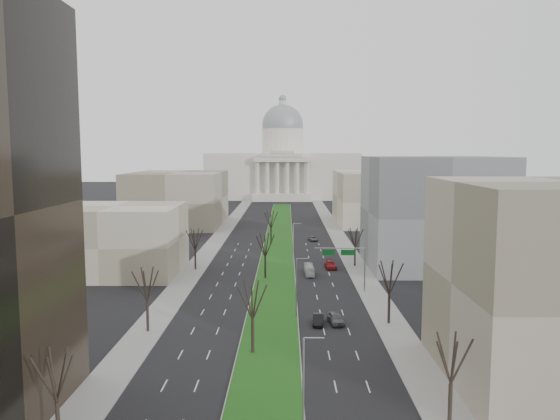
# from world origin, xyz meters

# --- Properties ---
(ground) EXTENTS (600.00, 600.00, 0.00)m
(ground) POSITION_xyz_m (0.00, 120.00, 0.00)
(ground) COLOR black
(ground) RESTS_ON ground
(median) EXTENTS (8.00, 222.03, 0.20)m
(median) POSITION_xyz_m (0.00, 118.99, 0.10)
(median) COLOR #999993
(median) RESTS_ON ground
(sidewalk_left) EXTENTS (5.00, 330.00, 0.15)m
(sidewalk_left) POSITION_xyz_m (-17.50, 95.00, 0.07)
(sidewalk_left) COLOR gray
(sidewalk_left) RESTS_ON ground
(sidewalk_right) EXTENTS (5.00, 330.00, 0.15)m
(sidewalk_right) POSITION_xyz_m (17.50, 95.00, 0.07)
(sidewalk_right) COLOR gray
(sidewalk_right) RESTS_ON ground
(capitol) EXTENTS (80.00, 46.00, 55.00)m
(capitol) POSITION_xyz_m (0.00, 269.59, 16.31)
(capitol) COLOR beige
(capitol) RESTS_ON ground
(building_beige_left) EXTENTS (26.00, 22.00, 14.00)m
(building_beige_left) POSITION_xyz_m (-33.00, 85.00, 7.00)
(building_beige_left) COLOR tan
(building_beige_left) RESTS_ON ground
(building_grey_right) EXTENTS (28.00, 26.00, 24.00)m
(building_grey_right) POSITION_xyz_m (34.00, 92.00, 12.00)
(building_grey_right) COLOR slate
(building_grey_right) RESTS_ON ground
(building_far_left) EXTENTS (30.00, 40.00, 18.00)m
(building_far_left) POSITION_xyz_m (-35.00, 160.00, 9.00)
(building_far_left) COLOR gray
(building_far_left) RESTS_ON ground
(building_far_right) EXTENTS (30.00, 40.00, 18.00)m
(building_far_right) POSITION_xyz_m (35.00, 165.00, 9.00)
(building_far_right) COLOR tan
(building_far_right) RESTS_ON ground
(tree_left_near) EXTENTS (5.10, 5.10, 9.18)m
(tree_left_near) POSITION_xyz_m (-17.20, 18.00, 6.61)
(tree_left_near) COLOR black
(tree_left_near) RESTS_ON ground
(tree_left_mid) EXTENTS (5.40, 5.40, 9.72)m
(tree_left_mid) POSITION_xyz_m (-17.20, 48.00, 7.00)
(tree_left_mid) COLOR black
(tree_left_mid) RESTS_ON ground
(tree_left_far) EXTENTS (5.28, 5.28, 9.50)m
(tree_left_far) POSITION_xyz_m (-17.20, 88.00, 6.84)
(tree_left_far) COLOR black
(tree_left_far) RESTS_ON ground
(tree_right_near) EXTENTS (5.16, 5.16, 9.29)m
(tree_right_near) POSITION_xyz_m (17.20, 22.00, 6.69)
(tree_right_near) COLOR black
(tree_right_near) RESTS_ON ground
(tree_right_mid) EXTENTS (5.52, 5.52, 9.94)m
(tree_right_mid) POSITION_xyz_m (17.20, 52.00, 7.16)
(tree_right_mid) COLOR black
(tree_right_mid) RESTS_ON ground
(tree_right_far) EXTENTS (5.04, 5.04, 9.07)m
(tree_right_far) POSITION_xyz_m (17.20, 92.00, 6.53)
(tree_right_far) COLOR black
(tree_right_far) RESTS_ON ground
(tree_median_a) EXTENTS (5.40, 5.40, 9.72)m
(tree_median_a) POSITION_xyz_m (-2.00, 40.00, 7.00)
(tree_median_a) COLOR black
(tree_median_a) RESTS_ON ground
(tree_median_b) EXTENTS (5.40, 5.40, 9.72)m
(tree_median_b) POSITION_xyz_m (-2.00, 80.00, 7.00)
(tree_median_b) COLOR black
(tree_median_b) RESTS_ON ground
(tree_median_c) EXTENTS (5.40, 5.40, 9.72)m
(tree_median_c) POSITION_xyz_m (-2.00, 120.00, 7.00)
(tree_median_c) COLOR black
(tree_median_c) RESTS_ON ground
(streetlamp_median_a) EXTENTS (1.90, 0.20, 9.16)m
(streetlamp_median_a) POSITION_xyz_m (3.76, 20.00, 4.81)
(streetlamp_median_a) COLOR gray
(streetlamp_median_a) RESTS_ON ground
(streetlamp_median_b) EXTENTS (1.90, 0.20, 9.16)m
(streetlamp_median_b) POSITION_xyz_m (3.76, 55.00, 4.81)
(streetlamp_median_b) COLOR gray
(streetlamp_median_b) RESTS_ON ground
(streetlamp_median_c) EXTENTS (1.90, 0.20, 9.16)m
(streetlamp_median_c) POSITION_xyz_m (3.76, 95.00, 4.81)
(streetlamp_median_c) COLOR gray
(streetlamp_median_c) RESTS_ON ground
(mast_arm_signs) EXTENTS (9.12, 0.24, 8.09)m
(mast_arm_signs) POSITION_xyz_m (13.49, 70.03, 6.11)
(mast_arm_signs) COLOR gray
(mast_arm_signs) RESTS_ON ground
(car_grey_near) EXTENTS (2.55, 4.97, 1.62)m
(car_grey_near) POSITION_xyz_m (9.44, 52.02, 0.81)
(car_grey_near) COLOR #57595F
(car_grey_near) RESTS_ON ground
(car_black) EXTENTS (1.83, 4.55, 1.47)m
(car_black) POSITION_xyz_m (6.85, 51.66, 0.73)
(car_black) COLOR black
(car_black) RESTS_ON ground
(car_red) EXTENTS (2.51, 5.58, 1.59)m
(car_red) POSITION_xyz_m (11.69, 89.86, 0.79)
(car_red) COLOR maroon
(car_red) RESTS_ON ground
(car_grey_far) EXTENTS (2.69, 4.74, 1.25)m
(car_grey_far) POSITION_xyz_m (9.62, 126.25, 0.62)
(car_grey_far) COLOR #565A5F
(car_grey_far) RESTS_ON ground
(box_van) EXTENTS (1.91, 7.34, 2.03)m
(box_van) POSITION_xyz_m (6.86, 83.92, 1.02)
(box_van) COLOR silver
(box_van) RESTS_ON ground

